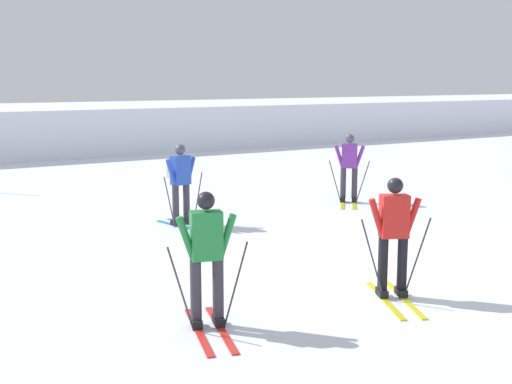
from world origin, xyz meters
TOP-DOWN VIEW (x-y plane):
  - ground_plane at (0.00, 0.00)m, footprint 120.00×120.00m
  - far_snow_ridge at (0.00, 21.12)m, footprint 80.00×8.65m
  - skier_purple at (3.21, 4.47)m, footprint 1.29×1.48m
  - skier_blue at (-1.48, 4.22)m, footprint 0.98×1.64m
  - skier_green at (-3.63, -1.32)m, footprint 0.97×1.64m
  - skier_red at (-0.87, -1.62)m, footprint 1.00×1.61m

SIDE VIEW (x-z plane):
  - ground_plane at x=0.00m, z-range 0.00..0.00m
  - skier_green at x=-3.63m, z-range 0.06..1.77m
  - skier_red at x=-0.87m, z-range 0.06..1.77m
  - far_snow_ridge at x=0.00m, z-range 0.00..1.87m
  - skier_purple at x=3.21m, z-range 0.10..1.81m
  - skier_blue at x=-1.48m, z-range 0.10..1.81m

